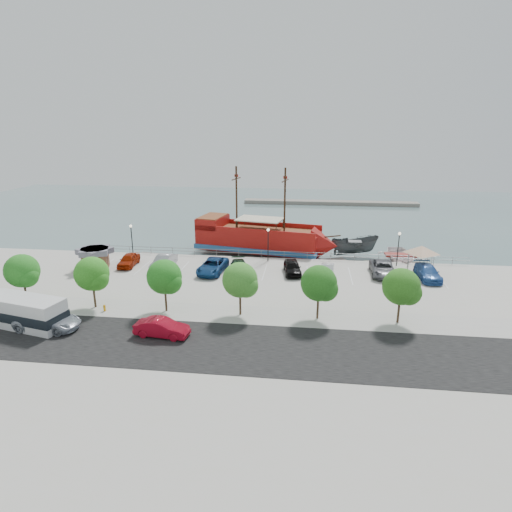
# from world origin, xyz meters

# --- Properties ---
(ground) EXTENTS (160.00, 160.00, 0.00)m
(ground) POSITION_xyz_m (0.00, 0.00, -1.00)
(ground) COLOR slate
(land_slab) EXTENTS (100.00, 58.00, 1.20)m
(land_slab) POSITION_xyz_m (0.00, -21.00, -0.60)
(land_slab) COLOR #B0AB9E
(land_slab) RESTS_ON ground
(street) EXTENTS (100.00, 8.00, 0.04)m
(street) POSITION_xyz_m (0.00, -16.00, 0.01)
(street) COLOR black
(street) RESTS_ON land_slab
(sidewalk) EXTENTS (100.00, 4.00, 0.05)m
(sidewalk) POSITION_xyz_m (0.00, -10.00, 0.01)
(sidewalk) COLOR #9D9993
(sidewalk) RESTS_ON land_slab
(seawall_railing) EXTENTS (50.00, 0.06, 1.00)m
(seawall_railing) POSITION_xyz_m (0.00, 7.80, 0.53)
(seawall_railing) COLOR gray
(seawall_railing) RESTS_ON land_slab
(far_shore) EXTENTS (40.00, 3.00, 0.80)m
(far_shore) POSITION_xyz_m (10.00, 55.00, -0.60)
(far_shore) COLOR gray
(far_shore) RESTS_ON ground
(pirate_ship) EXTENTS (20.67, 9.22, 12.83)m
(pirate_ship) POSITION_xyz_m (-0.56, 12.74, 1.15)
(pirate_ship) COLOR #A1130F
(pirate_ship) RESTS_ON ground
(patrol_boat) EXTENTS (7.26, 4.22, 2.64)m
(patrol_boat) POSITION_xyz_m (11.53, 13.11, 0.32)
(patrol_boat) COLOR #404345
(patrol_boat) RESTS_ON ground
(speedboat) EXTENTS (5.34, 7.33, 1.49)m
(speedboat) POSITION_xyz_m (17.34, 10.94, -0.26)
(speedboat) COLOR white
(speedboat) RESTS_ON ground
(dock_west) EXTENTS (6.76, 3.25, 0.37)m
(dock_west) POSITION_xyz_m (-15.46, 9.20, -0.81)
(dock_west) COLOR slate
(dock_west) RESTS_ON ground
(dock_mid) EXTENTS (7.24, 4.30, 0.40)m
(dock_mid) POSITION_xyz_m (6.85, 9.20, -0.80)
(dock_mid) COLOR gray
(dock_mid) RESTS_ON ground
(dock_east) EXTENTS (7.40, 2.31, 0.42)m
(dock_east) POSITION_xyz_m (16.28, 9.20, -0.79)
(dock_east) COLOR slate
(dock_east) RESTS_ON ground
(shed) EXTENTS (4.04, 4.04, 2.61)m
(shed) POSITION_xyz_m (-20.31, 0.85, 1.39)
(shed) COLOR brown
(shed) RESTS_ON land_slab
(canopy_tent) EXTENTS (5.15, 5.15, 3.62)m
(canopy_tent) POSITION_xyz_m (18.29, 4.66, 3.14)
(canopy_tent) COLOR slate
(canopy_tent) RESTS_ON land_slab
(street_van) EXTENTS (5.55, 2.74, 1.52)m
(street_van) POSITION_xyz_m (-16.75, -14.84, 0.76)
(street_van) COLOR #99A0AC
(street_van) RESTS_ON street
(street_sedan) EXTENTS (4.66, 2.02, 1.49)m
(street_sedan) POSITION_xyz_m (-6.75, -14.89, 0.74)
(street_sedan) COLOR #A50B1E
(street_sedan) RESTS_ON street
(shuttle_bus) EXTENTS (7.87, 4.20, 2.63)m
(shuttle_bus) POSITION_xyz_m (-19.08, -14.50, 1.28)
(shuttle_bus) COLOR silver
(shuttle_bus) RESTS_ON street
(fire_hydrant) EXTENTS (0.23, 0.23, 0.67)m
(fire_hydrant) POSITION_xyz_m (-13.69, -10.80, 0.36)
(fire_hydrant) COLOR orange
(fire_hydrant) RESTS_ON sidewalk
(lamp_post_left) EXTENTS (0.36, 0.36, 4.28)m
(lamp_post_left) POSITION_xyz_m (-18.00, 6.50, 2.94)
(lamp_post_left) COLOR black
(lamp_post_left) RESTS_ON land_slab
(lamp_post_mid) EXTENTS (0.36, 0.36, 4.28)m
(lamp_post_mid) POSITION_xyz_m (0.00, 6.50, 2.94)
(lamp_post_mid) COLOR black
(lamp_post_mid) RESTS_ON land_slab
(lamp_post_right) EXTENTS (0.36, 0.36, 4.28)m
(lamp_post_right) POSITION_xyz_m (16.00, 6.50, 2.94)
(lamp_post_right) COLOR black
(lamp_post_right) RESTS_ON land_slab
(tree_a) EXTENTS (3.30, 3.20, 5.00)m
(tree_a) POSITION_xyz_m (-21.85, -10.07, 3.30)
(tree_a) COLOR #473321
(tree_a) RESTS_ON sidewalk
(tree_b) EXTENTS (3.30, 3.20, 5.00)m
(tree_b) POSITION_xyz_m (-14.85, -10.07, 3.30)
(tree_b) COLOR #473321
(tree_b) RESTS_ON sidewalk
(tree_c) EXTENTS (3.30, 3.20, 5.00)m
(tree_c) POSITION_xyz_m (-7.85, -10.07, 3.30)
(tree_c) COLOR #473321
(tree_c) RESTS_ON sidewalk
(tree_d) EXTENTS (3.30, 3.20, 5.00)m
(tree_d) POSITION_xyz_m (-0.85, -10.07, 3.30)
(tree_d) COLOR #473321
(tree_d) RESTS_ON sidewalk
(tree_e) EXTENTS (3.30, 3.20, 5.00)m
(tree_e) POSITION_xyz_m (6.15, -10.07, 3.30)
(tree_e) COLOR #473321
(tree_e) RESTS_ON sidewalk
(tree_f) EXTENTS (3.30, 3.20, 5.00)m
(tree_f) POSITION_xyz_m (13.15, -10.07, 3.30)
(tree_f) COLOR #473321
(tree_f) RESTS_ON sidewalk
(parked_car_a) EXTENTS (2.03, 4.55, 1.52)m
(parked_car_a) POSITION_xyz_m (-16.89, 2.47, 0.76)
(parked_car_a) COLOR #931D04
(parked_car_a) RESTS_ON land_slab
(parked_car_b) EXTENTS (2.15, 5.10, 1.64)m
(parked_car_b) POSITION_xyz_m (-12.27, 1.99, 0.82)
(parked_car_b) COLOR #A4A6AA
(parked_car_b) RESTS_ON land_slab
(parked_car_c) EXTENTS (3.22, 6.02, 1.61)m
(parked_car_c) POSITION_xyz_m (-6.05, 1.27, 0.80)
(parked_car_c) COLOR navy
(parked_car_c) RESTS_ON land_slab
(parked_car_d) EXTENTS (2.67, 4.95, 1.36)m
(parked_car_d) POSITION_xyz_m (-3.04, 1.56, 0.68)
(parked_car_d) COLOR black
(parked_car_d) RESTS_ON land_slab
(parked_car_e) EXTENTS (2.50, 4.86, 1.58)m
(parked_car_e) POSITION_xyz_m (3.28, 1.96, 0.79)
(parked_car_e) COLOR black
(parked_car_e) RESTS_ON land_slab
(parked_car_f) EXTENTS (1.83, 4.17, 1.33)m
(parked_car_f) POSITION_xyz_m (7.31, 1.72, 0.67)
(parked_car_f) COLOR silver
(parked_car_f) RESTS_ON land_slab
(parked_car_g) EXTENTS (2.79, 5.79, 1.59)m
(parked_car_g) POSITION_xyz_m (13.69, 2.78, 0.79)
(parked_car_g) COLOR #58585D
(parked_car_g) RESTS_ON land_slab
(parked_car_h) EXTENTS (2.40, 5.38, 1.53)m
(parked_car_h) POSITION_xyz_m (18.53, 2.03, 0.77)
(parked_car_h) COLOR #2A559D
(parked_car_h) RESTS_ON land_slab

